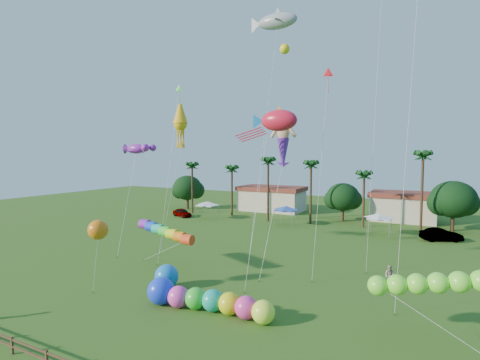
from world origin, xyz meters
The scene contains 19 objects.
ground centered at (0.00, 0.00, 0.00)m, with size 160.00×160.00×0.00m, color #285116.
tree_line centered at (3.57, 44.00, 4.28)m, with size 69.46×8.91×11.00m.
buildings_row centered at (-3.09, 50.00, 2.00)m, with size 35.00×7.00×4.00m.
tent_row centered at (-6.00, 36.33, 2.75)m, with size 31.00×4.00×0.60m.
car_a centered at (-25.31, 35.83, 0.73)m, with size 1.72×4.28×1.46m, color #4C4C54.
car_b centered at (15.53, 36.16, 0.82)m, with size 1.73×4.96×1.63m, color #4C4C54.
spectator_b centered at (11.49, 15.44, 0.89)m, with size 0.87×0.68×1.79m, color #A49389.
caterpillar_inflatable centered at (0.36, 3.81, 0.85)m, with size 9.97×2.68×2.02m.
blue_ball centered at (-4.99, 6.29, 0.99)m, with size 1.99×1.99×1.99m, color blue.
rainbow_tube centered at (-7.23, 9.88, 3.31)m, with size 8.84×2.94×3.81m.
green_worm centered at (11.74, 5.98, 3.09)m, with size 9.52×2.17×3.83m.
orange_ball_kite centered at (-8.88, 2.70, 5.20)m, with size 1.95×1.95×6.00m.
merman_kite centered at (1.79, 15.38, 12.05)m, with size 2.09×4.95×14.38m.
fish_kite centered at (2.42, 12.70, 14.11)m, with size 5.24×6.02×15.16m.
shark_kite centered at (-1.97, 22.95, 26.38)m, with size 6.57×8.19×27.52m.
squid_kite centered at (-9.18, 14.03, 14.31)m, with size 1.66×3.99×16.53m.
lobster_kite centered at (-15.98, 14.65, 11.80)m, with size 4.13×4.90×12.60m.
delta_kite_red centered at (5.64, 16.53, 18.12)m, with size 1.08×3.57×19.11m.
delta_kite_green centered at (-12.33, 17.92, 18.35)m, with size 1.09×4.12×19.35m.
Camera 1 is at (14.72, -17.94, 11.21)m, focal length 28.00 mm.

